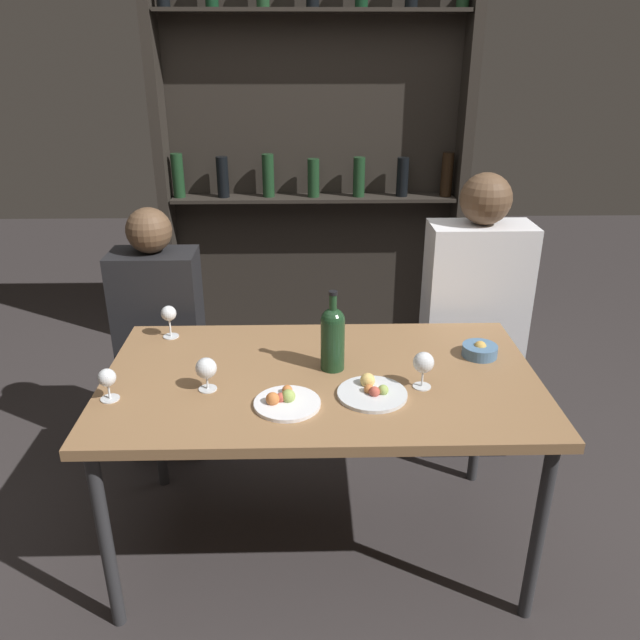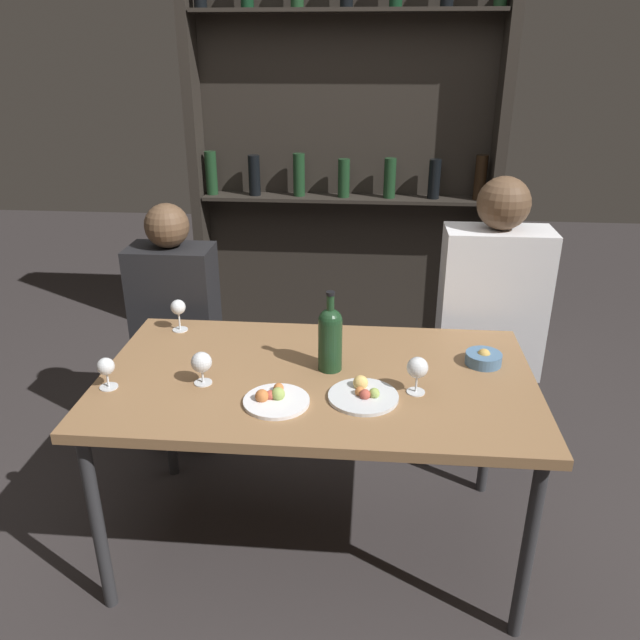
{
  "view_description": "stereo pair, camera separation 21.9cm",
  "coord_description": "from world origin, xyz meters",
  "px_view_note": "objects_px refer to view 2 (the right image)",
  "views": [
    {
      "loc": [
        -0.05,
        -1.88,
        1.76
      ],
      "look_at": [
        0.0,
        0.13,
        0.88
      ],
      "focal_mm": 35.0,
      "sensor_mm": 36.0,
      "label": 1
    },
    {
      "loc": [
        0.17,
        -1.87,
        1.76
      ],
      "look_at": [
        0.0,
        0.13,
        0.88
      ],
      "focal_mm": 35.0,
      "sensor_mm": 36.0,
      "label": 2
    }
  ],
  "objects_px": {
    "wine_glass_2": "(417,369)",
    "food_plate_1": "(363,394)",
    "seated_person_left": "(178,337)",
    "wine_glass_3": "(106,368)",
    "wine_bottle": "(330,336)",
    "snack_bowl": "(483,358)",
    "seated_person_right": "(488,336)",
    "food_plate_0": "(275,399)",
    "wine_glass_0": "(178,309)",
    "wine_glass_1": "(202,363)"
  },
  "relations": [
    {
      "from": "food_plate_0",
      "to": "seated_person_right",
      "type": "relative_size",
      "value": 0.16
    },
    {
      "from": "wine_glass_2",
      "to": "wine_glass_3",
      "type": "height_order",
      "value": "wine_glass_2"
    },
    {
      "from": "wine_glass_1",
      "to": "food_plate_1",
      "type": "distance_m",
      "value": 0.54
    },
    {
      "from": "wine_glass_1",
      "to": "wine_glass_3",
      "type": "xyz_separation_m",
      "value": [
        -0.3,
        -0.05,
        -0.0
      ]
    },
    {
      "from": "snack_bowl",
      "to": "wine_glass_2",
      "type": "bearing_deg",
      "value": -138.34
    },
    {
      "from": "food_plate_0",
      "to": "snack_bowl",
      "type": "bearing_deg",
      "value": 24.69
    },
    {
      "from": "wine_bottle",
      "to": "wine_glass_2",
      "type": "height_order",
      "value": "wine_bottle"
    },
    {
      "from": "food_plate_1",
      "to": "wine_glass_0",
      "type": "bearing_deg",
      "value": 148.26
    },
    {
      "from": "food_plate_0",
      "to": "wine_glass_2",
      "type": "bearing_deg",
      "value": 12.46
    },
    {
      "from": "seated_person_left",
      "to": "wine_glass_1",
      "type": "bearing_deg",
      "value": -66.08
    },
    {
      "from": "wine_glass_0",
      "to": "food_plate_1",
      "type": "xyz_separation_m",
      "value": [
        0.74,
        -0.46,
        -0.08
      ]
    },
    {
      "from": "wine_glass_1",
      "to": "wine_glass_3",
      "type": "relative_size",
      "value": 1.06
    },
    {
      "from": "snack_bowl",
      "to": "seated_person_right",
      "type": "height_order",
      "value": "seated_person_right"
    },
    {
      "from": "wine_glass_2",
      "to": "snack_bowl",
      "type": "height_order",
      "value": "wine_glass_2"
    },
    {
      "from": "food_plate_1",
      "to": "wine_bottle",
      "type": "bearing_deg",
      "value": 123.21
    },
    {
      "from": "wine_bottle",
      "to": "wine_glass_0",
      "type": "relative_size",
      "value": 2.24
    },
    {
      "from": "seated_person_left",
      "to": "seated_person_right",
      "type": "bearing_deg",
      "value": 0.0
    },
    {
      "from": "wine_glass_2",
      "to": "wine_glass_3",
      "type": "bearing_deg",
      "value": -176.93
    },
    {
      "from": "wine_bottle",
      "to": "wine_glass_2",
      "type": "distance_m",
      "value": 0.32
    },
    {
      "from": "wine_glass_0",
      "to": "food_plate_1",
      "type": "distance_m",
      "value": 0.87
    },
    {
      "from": "wine_glass_0",
      "to": "wine_bottle",
      "type": "bearing_deg",
      "value": -23.79
    },
    {
      "from": "wine_glass_1",
      "to": "food_plate_0",
      "type": "relative_size",
      "value": 0.54
    },
    {
      "from": "wine_glass_3",
      "to": "seated_person_left",
      "type": "relative_size",
      "value": 0.09
    },
    {
      "from": "wine_glass_0",
      "to": "seated_person_left",
      "type": "distance_m",
      "value": 0.43
    },
    {
      "from": "wine_bottle",
      "to": "seated_person_right",
      "type": "distance_m",
      "value": 0.9
    },
    {
      "from": "wine_glass_3",
      "to": "food_plate_0",
      "type": "xyz_separation_m",
      "value": [
        0.56,
        -0.04,
        -0.06
      ]
    },
    {
      "from": "wine_glass_1",
      "to": "food_plate_0",
      "type": "distance_m",
      "value": 0.28
    },
    {
      "from": "food_plate_1",
      "to": "seated_person_right",
      "type": "distance_m",
      "value": 0.94
    },
    {
      "from": "wine_bottle",
      "to": "snack_bowl",
      "type": "xyz_separation_m",
      "value": [
        0.54,
        0.08,
        -0.1
      ]
    },
    {
      "from": "wine_glass_1",
      "to": "food_plate_1",
      "type": "bearing_deg",
      "value": -4.88
    },
    {
      "from": "wine_glass_3",
      "to": "snack_bowl",
      "type": "bearing_deg",
      "value": 12.34
    },
    {
      "from": "wine_bottle",
      "to": "seated_person_left",
      "type": "bearing_deg",
      "value": 141.73
    },
    {
      "from": "wine_glass_2",
      "to": "seated_person_left",
      "type": "bearing_deg",
      "value": 144.96
    },
    {
      "from": "wine_glass_0",
      "to": "wine_glass_2",
      "type": "relative_size",
      "value": 1.02
    },
    {
      "from": "snack_bowl",
      "to": "seated_person_left",
      "type": "bearing_deg",
      "value": 158.67
    },
    {
      "from": "food_plate_1",
      "to": "seated_person_left",
      "type": "bearing_deg",
      "value": 138.24
    },
    {
      "from": "wine_glass_2",
      "to": "food_plate_1",
      "type": "distance_m",
      "value": 0.19
    },
    {
      "from": "snack_bowl",
      "to": "food_plate_0",
      "type": "bearing_deg",
      "value": -155.31
    },
    {
      "from": "wine_glass_0",
      "to": "seated_person_right",
      "type": "height_order",
      "value": "seated_person_right"
    },
    {
      "from": "snack_bowl",
      "to": "seated_person_right",
      "type": "xyz_separation_m",
      "value": [
        0.11,
        0.5,
        -0.14
      ]
    },
    {
      "from": "wine_glass_1",
      "to": "food_plate_0",
      "type": "xyz_separation_m",
      "value": [
        0.26,
        -0.1,
        -0.06
      ]
    },
    {
      "from": "wine_glass_1",
      "to": "seated_person_right",
      "type": "distance_m",
      "value": 1.3
    },
    {
      "from": "seated_person_right",
      "to": "food_plate_1",
      "type": "bearing_deg",
      "value": -124.63
    },
    {
      "from": "wine_glass_3",
      "to": "food_plate_1",
      "type": "distance_m",
      "value": 0.84
    },
    {
      "from": "wine_bottle",
      "to": "snack_bowl",
      "type": "relative_size",
      "value": 2.27
    },
    {
      "from": "wine_bottle",
      "to": "food_plate_0",
      "type": "distance_m",
      "value": 0.31
    },
    {
      "from": "wine_glass_0",
      "to": "seated_person_right",
      "type": "xyz_separation_m",
      "value": [
        1.26,
        0.31,
        -0.21
      ]
    },
    {
      "from": "wine_glass_3",
      "to": "seated_person_right",
      "type": "relative_size",
      "value": 0.08
    },
    {
      "from": "wine_glass_3",
      "to": "seated_person_left",
      "type": "distance_m",
      "value": 0.81
    },
    {
      "from": "wine_glass_2",
      "to": "food_plate_1",
      "type": "bearing_deg",
      "value": -165.21
    }
  ]
}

